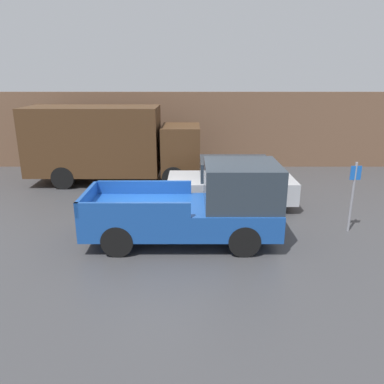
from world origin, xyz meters
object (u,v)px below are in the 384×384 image
pickup_truck (201,206)px  car (232,183)px  delivery_truck (110,142)px  newspaper_box (108,158)px  parking_sign (354,193)px

pickup_truck → car: 3.11m
delivery_truck → newspaper_box: bearing=106.1°
pickup_truck → parking_sign: size_ratio=2.48×
parking_sign → newspaper_box: size_ratio=2.11×
car → newspaper_box: bearing=134.7°
pickup_truck → newspaper_box: (-4.38, 8.46, -0.52)m
car → newspaper_box: (-5.52, 5.57, -0.34)m
delivery_truck → newspaper_box: size_ratio=7.22×
car → delivery_truck: delivery_truck is taller
pickup_truck → car: size_ratio=1.19×
newspaper_box → delivery_truck: bearing=-73.9°
delivery_truck → parking_sign: (8.00, -5.34, -0.53)m
delivery_truck → newspaper_box: (-0.72, 2.48, -1.21)m
car → newspaper_box: 7.85m
pickup_truck → newspaper_box: size_ratio=5.24×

